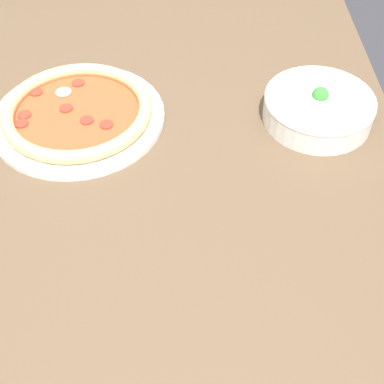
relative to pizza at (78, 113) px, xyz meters
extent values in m
plane|color=#333338|center=(0.13, 0.13, -0.76)|extent=(8.00, 8.00, 0.00)
cube|color=brown|center=(0.13, 0.13, -0.03)|extent=(1.33, 0.98, 0.03)
cylinder|color=#4E3C2B|center=(-0.47, -0.29, -0.40)|extent=(0.06, 0.06, 0.71)
cylinder|color=#4E3C2B|center=(-0.47, 0.55, -0.40)|extent=(0.06, 0.06, 0.71)
cylinder|color=white|center=(0.00, 0.00, -0.01)|extent=(0.33, 0.33, 0.01)
torus|color=#DBB77A|center=(0.00, 0.00, 0.01)|extent=(0.29, 0.29, 0.03)
cylinder|color=#D14C28|center=(0.00, 0.00, 0.00)|extent=(0.26, 0.26, 0.01)
cylinder|color=#A83323|center=(0.02, 0.02, 0.00)|extent=(0.03, 0.03, 0.00)
cylinder|color=#A83323|center=(-0.01, -0.02, 0.00)|extent=(0.03, 0.03, 0.00)
cylinder|color=#A83323|center=(-0.09, -0.01, 0.00)|extent=(0.03, 0.03, 0.00)
cylinder|color=#A83323|center=(0.04, 0.06, 0.00)|extent=(0.03, 0.03, 0.00)
cylinder|color=#A83323|center=(-0.06, -0.09, 0.00)|extent=(0.03, 0.03, 0.00)
cylinder|color=#A83323|center=(0.03, -0.10, 0.00)|extent=(0.03, 0.03, 0.00)
cylinder|color=#A83323|center=(0.01, -0.10, 0.00)|extent=(0.03, 0.03, 0.00)
ellipsoid|color=silver|center=(-0.06, -0.04, 0.00)|extent=(0.03, 0.03, 0.01)
cylinder|color=white|center=(0.01, 0.46, 0.01)|extent=(0.21, 0.21, 0.05)
torus|color=white|center=(0.01, 0.46, 0.03)|extent=(0.21, 0.21, 0.01)
ellipsoid|color=tan|center=(-0.03, 0.45, 0.03)|extent=(0.03, 0.04, 0.02)
ellipsoid|color=tan|center=(-0.02, 0.41, 0.03)|extent=(0.02, 0.03, 0.02)
ellipsoid|color=tan|center=(-0.03, 0.43, 0.03)|extent=(0.04, 0.04, 0.02)
ellipsoid|color=tan|center=(0.00, 0.38, 0.03)|extent=(0.04, 0.04, 0.02)
sphere|color=#388433|center=(0.00, 0.46, 0.04)|extent=(0.03, 0.03, 0.03)
camera|label=1|loc=(0.81, 0.21, 0.66)|focal=50.00mm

